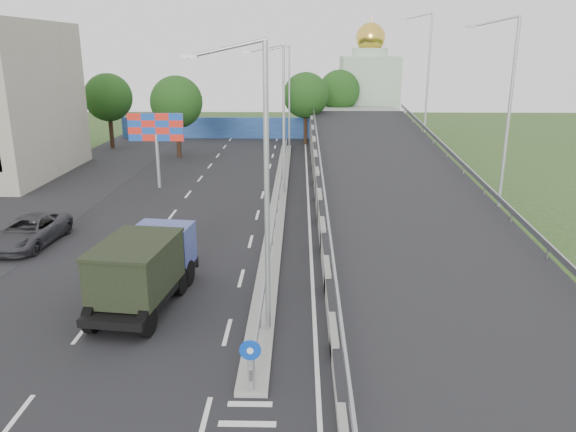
{
  "coord_description": "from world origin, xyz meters",
  "views": [
    {
      "loc": [
        1.4,
        -12.3,
        9.94
      ],
      "look_at": [
        0.85,
        13.55,
        2.2
      ],
      "focal_mm": 35.0,
      "sensor_mm": 36.0,
      "label": 1
    }
  ],
  "objects_px": {
    "billboard": "(156,132)",
    "dump_truck": "(145,266)",
    "lamp_post_mid": "(281,112)",
    "lamp_post_far": "(287,91)",
    "church": "(369,87)",
    "sign_bollard": "(251,365)",
    "lamp_post_near": "(261,177)",
    "parked_car_c": "(30,231)"
  },
  "relations": [
    {
      "from": "dump_truck",
      "to": "sign_bollard",
      "type": "bearing_deg",
      "value": -45.66
    },
    {
      "from": "lamp_post_far",
      "to": "billboard",
      "type": "bearing_deg",
      "value": -116.84
    },
    {
      "from": "sign_bollard",
      "to": "parked_car_c",
      "type": "relative_size",
      "value": 0.31
    },
    {
      "from": "church",
      "to": "dump_truck",
      "type": "height_order",
      "value": "church"
    },
    {
      "from": "lamp_post_near",
      "to": "lamp_post_far",
      "type": "relative_size",
      "value": 1.0
    },
    {
      "from": "sign_bollard",
      "to": "billboard",
      "type": "distance_m",
      "value": 27.53
    },
    {
      "from": "lamp_post_near",
      "to": "parked_car_c",
      "type": "xyz_separation_m",
      "value": [
        -12.86,
        9.32,
        -5.06
      ]
    },
    {
      "from": "lamp_post_mid",
      "to": "parked_car_c",
      "type": "bearing_deg",
      "value": -140.28
    },
    {
      "from": "lamp_post_far",
      "to": "sign_bollard",
      "type": "bearing_deg",
      "value": -90.14
    },
    {
      "from": "lamp_post_near",
      "to": "church",
      "type": "xyz_separation_m",
      "value": [
        9.89,
        54.0,
        -0.5
      ]
    },
    {
      "from": "lamp_post_far",
      "to": "parked_car_c",
      "type": "xyz_separation_m",
      "value": [
        -12.86,
        -30.68,
        -5.06
      ]
    },
    {
      "from": "church",
      "to": "billboard",
      "type": "height_order",
      "value": "church"
    },
    {
      "from": "billboard",
      "to": "dump_truck",
      "type": "xyz_separation_m",
      "value": [
        4.25,
        -19.59,
        -2.57
      ]
    },
    {
      "from": "church",
      "to": "parked_car_c",
      "type": "height_order",
      "value": "church"
    },
    {
      "from": "sign_bollard",
      "to": "lamp_post_near",
      "type": "bearing_deg",
      "value": 88.36
    },
    {
      "from": "sign_bollard",
      "to": "parked_car_c",
      "type": "distance_m",
      "value": 18.31
    },
    {
      "from": "church",
      "to": "billboard",
      "type": "xyz_separation_m",
      "value": [
        -19.0,
        -32.0,
        -1.12
      ]
    },
    {
      "from": "lamp_post_mid",
      "to": "parked_car_c",
      "type": "distance_m",
      "value": 17.46
    },
    {
      "from": "lamp_post_mid",
      "to": "parked_car_c",
      "type": "height_order",
      "value": "lamp_post_mid"
    },
    {
      "from": "lamp_post_mid",
      "to": "dump_truck",
      "type": "bearing_deg",
      "value": -105.44
    },
    {
      "from": "lamp_post_far",
      "to": "dump_truck",
      "type": "bearing_deg",
      "value": -97.36
    },
    {
      "from": "lamp_post_near",
      "to": "parked_car_c",
      "type": "height_order",
      "value": "lamp_post_near"
    },
    {
      "from": "lamp_post_near",
      "to": "billboard",
      "type": "relative_size",
      "value": 1.83
    },
    {
      "from": "lamp_post_near",
      "to": "lamp_post_mid",
      "type": "height_order",
      "value": "same"
    },
    {
      "from": "lamp_post_near",
      "to": "church",
      "type": "relative_size",
      "value": 0.73
    },
    {
      "from": "billboard",
      "to": "dump_truck",
      "type": "height_order",
      "value": "billboard"
    },
    {
      "from": "lamp_post_far",
      "to": "church",
      "type": "distance_m",
      "value": 17.15
    },
    {
      "from": "church",
      "to": "billboard",
      "type": "bearing_deg",
      "value": -120.7
    },
    {
      "from": "lamp_post_mid",
      "to": "church",
      "type": "distance_m",
      "value": 35.41
    },
    {
      "from": "lamp_post_near",
      "to": "dump_truck",
      "type": "relative_size",
      "value": 1.47
    },
    {
      "from": "sign_bollard",
      "to": "lamp_post_near",
      "type": "height_order",
      "value": "lamp_post_near"
    },
    {
      "from": "sign_bollard",
      "to": "dump_truck",
      "type": "bearing_deg",
      "value": 127.3
    },
    {
      "from": "sign_bollard",
      "to": "billboard",
      "type": "bearing_deg",
      "value": 109.21
    },
    {
      "from": "church",
      "to": "parked_car_c",
      "type": "distance_m",
      "value": 50.35
    },
    {
      "from": "sign_bollard",
      "to": "church",
      "type": "bearing_deg",
      "value": 80.19
    },
    {
      "from": "sign_bollard",
      "to": "church",
      "type": "xyz_separation_m",
      "value": [
        10.0,
        57.83,
        4.28
      ]
    },
    {
      "from": "lamp_post_near",
      "to": "dump_truck",
      "type": "height_order",
      "value": "lamp_post_near"
    },
    {
      "from": "sign_bollard",
      "to": "billboard",
      "type": "height_order",
      "value": "billboard"
    },
    {
      "from": "lamp_post_far",
      "to": "church",
      "type": "bearing_deg",
      "value": 54.76
    },
    {
      "from": "lamp_post_far",
      "to": "dump_truck",
      "type": "xyz_separation_m",
      "value": [
        -4.86,
        -37.59,
        -4.2
      ]
    },
    {
      "from": "lamp_post_far",
      "to": "dump_truck",
      "type": "height_order",
      "value": "lamp_post_far"
    },
    {
      "from": "sign_bollard",
      "to": "lamp_post_near",
      "type": "xyz_separation_m",
      "value": [
        0.11,
        3.83,
        4.77
      ]
    }
  ]
}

